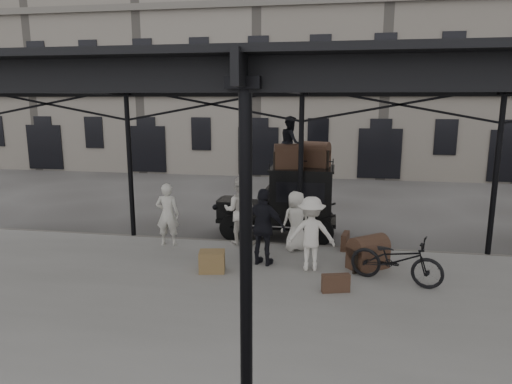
# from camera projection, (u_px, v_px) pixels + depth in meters

# --- Properties ---
(ground) EXTENTS (120.00, 120.00, 0.00)m
(ground) POSITION_uv_depth(u_px,v_px,m) (292.00, 275.00, 11.04)
(ground) COLOR #383533
(ground) RESTS_ON ground
(platform) EXTENTS (28.00, 8.00, 0.15)m
(platform) POSITION_uv_depth(u_px,v_px,m) (283.00, 309.00, 9.09)
(platform) COLOR slate
(platform) RESTS_ON ground
(canopy) EXTENTS (22.50, 9.00, 4.74)m
(canopy) POSITION_uv_depth(u_px,v_px,m) (288.00, 77.00, 8.45)
(canopy) COLOR black
(canopy) RESTS_ON ground
(building_frontage) EXTENTS (64.00, 8.00, 14.00)m
(building_frontage) POSITION_uv_depth(u_px,v_px,m) (323.00, 51.00, 27.01)
(building_frontage) COLOR slate
(building_frontage) RESTS_ON ground
(taxi) EXTENTS (3.65, 1.55, 2.18)m
(taxi) POSITION_uv_depth(u_px,v_px,m) (291.00, 199.00, 13.91)
(taxi) COLOR black
(taxi) RESTS_ON ground
(porter_left) EXTENTS (0.68, 0.48, 1.77)m
(porter_left) POSITION_uv_depth(u_px,v_px,m) (168.00, 214.00, 12.70)
(porter_left) COLOR beige
(porter_left) RESTS_ON platform
(porter_midleft) EXTENTS (0.96, 0.76, 1.92)m
(porter_midleft) POSITION_uv_depth(u_px,v_px,m) (240.00, 211.00, 12.83)
(porter_midleft) COLOR beige
(porter_midleft) RESTS_ON platform
(porter_centre) EXTENTS (0.95, 0.87, 1.63)m
(porter_centre) POSITION_uv_depth(u_px,v_px,m) (296.00, 221.00, 12.29)
(porter_centre) COLOR beige
(porter_centre) RESTS_ON platform
(porter_official) EXTENTS (1.21, 0.74, 1.92)m
(porter_official) POSITION_uv_depth(u_px,v_px,m) (264.00, 227.00, 11.17)
(porter_official) COLOR black
(porter_official) RESTS_ON platform
(porter_right) EXTENTS (1.23, 0.80, 1.79)m
(porter_right) POSITION_uv_depth(u_px,v_px,m) (311.00, 234.00, 10.85)
(porter_right) COLOR silver
(porter_right) RESTS_ON platform
(bicycle) EXTENTS (2.16, 1.35, 1.07)m
(bicycle) POSITION_uv_depth(u_px,v_px,m) (396.00, 259.00, 10.15)
(bicycle) COLOR black
(bicycle) RESTS_ON platform
(porter_roof) EXTENTS (0.67, 0.81, 1.52)m
(porter_roof) POSITION_uv_depth(u_px,v_px,m) (291.00, 142.00, 13.47)
(porter_roof) COLOR black
(porter_roof) RESTS_ON taxi
(steamer_trunk_roof_near) EXTENTS (0.92, 0.67, 0.61)m
(steamer_trunk_roof_near) POSITION_uv_depth(u_px,v_px,m) (288.00, 158.00, 13.43)
(steamer_trunk_roof_near) COLOR #4D3324
(steamer_trunk_roof_near) RESTS_ON taxi
(steamer_trunk_roof_far) EXTENTS (0.98, 0.75, 0.64)m
(steamer_trunk_roof_far) POSITION_uv_depth(u_px,v_px,m) (315.00, 156.00, 13.74)
(steamer_trunk_roof_far) COLOR #4D3324
(steamer_trunk_roof_far) RESTS_ON taxi
(steamer_trunk_platform) EXTENTS (1.08, 1.03, 0.68)m
(steamer_trunk_platform) POSITION_uv_depth(u_px,v_px,m) (368.00, 254.00, 11.05)
(steamer_trunk_platform) COLOR #4D3324
(steamer_trunk_platform) RESTS_ON platform
(wicker_hamper) EXTENTS (0.67, 0.55, 0.50)m
(wicker_hamper) POSITION_uv_depth(u_px,v_px,m) (212.00, 261.00, 10.84)
(wicker_hamper) COLOR olive
(wicker_hamper) RESTS_ON platform
(suitcase_upright) EXTENTS (0.25, 0.62, 0.45)m
(suitcase_upright) POSITION_uv_depth(u_px,v_px,m) (345.00, 241.00, 12.49)
(suitcase_upright) COLOR #4D3324
(suitcase_upright) RESTS_ON platform
(suitcase_flat) EXTENTS (0.62, 0.31, 0.40)m
(suitcase_flat) POSITION_uv_depth(u_px,v_px,m) (336.00, 283.00, 9.69)
(suitcase_flat) COLOR #4D3324
(suitcase_flat) RESTS_ON platform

